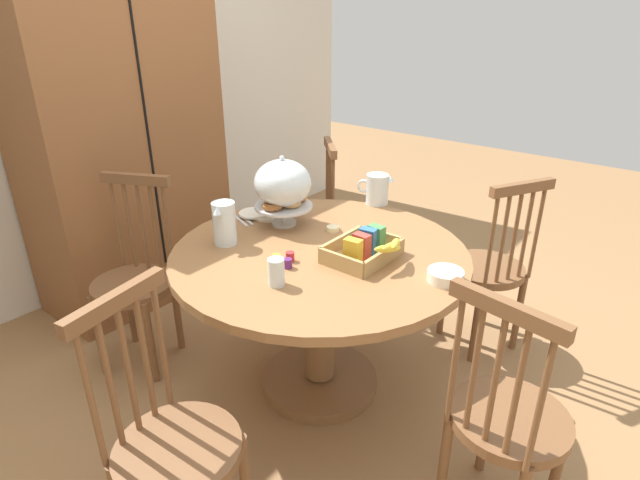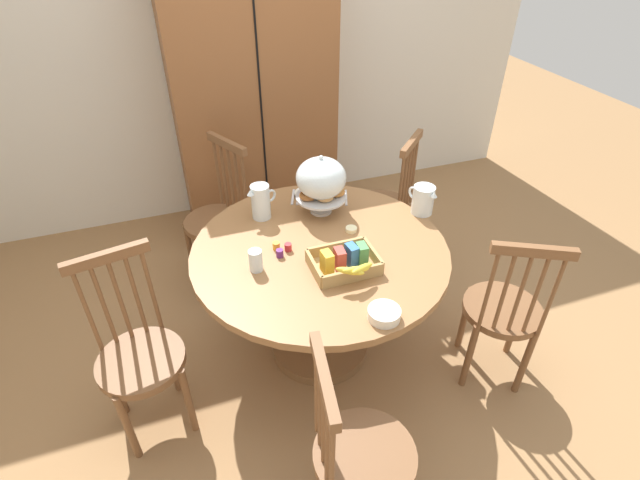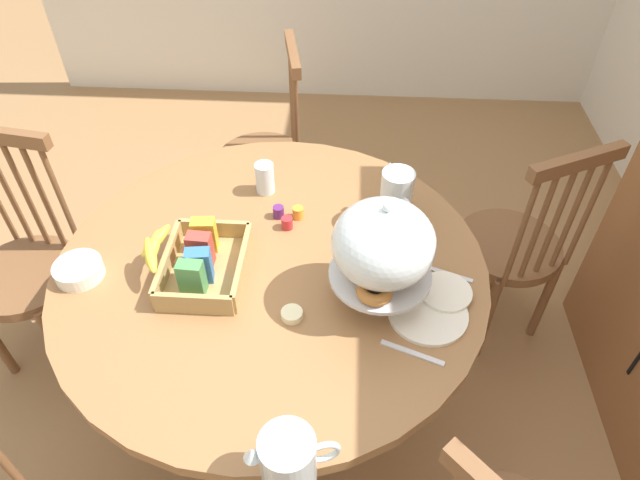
{
  "view_description": "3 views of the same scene",
  "coord_description": "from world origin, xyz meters",
  "px_view_note": "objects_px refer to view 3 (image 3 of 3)",
  "views": [
    {
      "loc": [
        -1.61,
        -1.27,
        1.72
      ],
      "look_at": [
        -0.03,
        -0.0,
        0.79
      ],
      "focal_mm": 29.01,
      "sensor_mm": 36.0,
      "label": 1
    },
    {
      "loc": [
        -0.67,
        -1.82,
        2.2
      ],
      "look_at": [
        -0.03,
        -0.0,
        0.79
      ],
      "focal_mm": 27.06,
      "sensor_mm": 36.0,
      "label": 2
    },
    {
      "loc": [
        1.12,
        0.22,
        1.93
      ],
      "look_at": [
        -0.03,
        0.15,
        0.84
      ],
      "focal_mm": 30.94,
      "sensor_mm": 36.0,
      "label": 3
    }
  ],
  "objects_px": {
    "windsor_chair_host_seat": "(267,158)",
    "butter_dish": "(292,314)",
    "dining_table": "(274,303)",
    "milk_pitcher": "(289,463)",
    "cereal_bowl": "(79,270)",
    "windsor_chair_far_side": "(512,250)",
    "orange_juice_pitcher": "(396,201)",
    "china_plate_small": "(445,292)",
    "cereal_basket": "(198,261)",
    "pastry_stand_with_dome": "(383,247)",
    "windsor_chair_near_window": "(29,271)",
    "drinking_glass": "(265,178)",
    "china_plate_large": "(428,313)"
  },
  "relations": [
    {
      "from": "windsor_chair_host_seat",
      "to": "butter_dish",
      "type": "xyz_separation_m",
      "value": [
        1.14,
        0.24,
        0.3
      ]
    },
    {
      "from": "dining_table",
      "to": "milk_pitcher",
      "type": "distance_m",
      "value": 0.71
    },
    {
      "from": "dining_table",
      "to": "cereal_bowl",
      "type": "relative_size",
      "value": 9.28
    },
    {
      "from": "windsor_chair_far_side",
      "to": "butter_dish",
      "type": "bearing_deg",
      "value": -52.12
    },
    {
      "from": "dining_table",
      "to": "orange_juice_pitcher",
      "type": "relative_size",
      "value": 6.65
    },
    {
      "from": "china_plate_small",
      "to": "butter_dish",
      "type": "relative_size",
      "value": 2.5
    },
    {
      "from": "milk_pitcher",
      "to": "cereal_basket",
      "type": "bearing_deg",
      "value": -150.93
    },
    {
      "from": "cereal_basket",
      "to": "pastry_stand_with_dome",
      "type": "bearing_deg",
      "value": 83.03
    },
    {
      "from": "cereal_bowl",
      "to": "milk_pitcher",
      "type": "bearing_deg",
      "value": 50.59
    },
    {
      "from": "windsor_chair_near_window",
      "to": "pastry_stand_with_dome",
      "type": "xyz_separation_m",
      "value": [
        0.29,
        1.25,
        0.48
      ]
    },
    {
      "from": "dining_table",
      "to": "windsor_chair_near_window",
      "type": "bearing_deg",
      "value": -100.63
    },
    {
      "from": "pastry_stand_with_dome",
      "to": "china_plate_small",
      "type": "distance_m",
      "value": 0.26
    },
    {
      "from": "cereal_basket",
      "to": "china_plate_small",
      "type": "relative_size",
      "value": 2.11
    },
    {
      "from": "dining_table",
      "to": "windsor_chair_host_seat",
      "type": "height_order",
      "value": "windsor_chair_host_seat"
    },
    {
      "from": "windsor_chair_host_seat",
      "to": "orange_juice_pitcher",
      "type": "distance_m",
      "value": 0.98
    },
    {
      "from": "windsor_chair_near_window",
      "to": "drinking_glass",
      "type": "relative_size",
      "value": 8.86
    },
    {
      "from": "china_plate_small",
      "to": "cereal_bowl",
      "type": "bearing_deg",
      "value": -90.63
    },
    {
      "from": "dining_table",
      "to": "drinking_glass",
      "type": "relative_size",
      "value": 11.81
    },
    {
      "from": "windsor_chair_far_side",
      "to": "butter_dish",
      "type": "relative_size",
      "value": 16.25
    },
    {
      "from": "windsor_chair_near_window",
      "to": "drinking_glass",
      "type": "height_order",
      "value": "windsor_chair_near_window"
    },
    {
      "from": "windsor_chair_host_seat",
      "to": "butter_dish",
      "type": "distance_m",
      "value": 1.2
    },
    {
      "from": "china_plate_large",
      "to": "milk_pitcher",
      "type": "bearing_deg",
      "value": -35.25
    },
    {
      "from": "windsor_chair_host_seat",
      "to": "orange_juice_pitcher",
      "type": "relative_size",
      "value": 4.99
    },
    {
      "from": "china_plate_large",
      "to": "cereal_basket",
      "type": "bearing_deg",
      "value": -100.18
    },
    {
      "from": "windsor_chair_far_side",
      "to": "china_plate_small",
      "type": "xyz_separation_m",
      "value": [
        0.5,
        -0.35,
        0.3
      ]
    },
    {
      "from": "windsor_chair_near_window",
      "to": "milk_pitcher",
      "type": "relative_size",
      "value": 4.9
    },
    {
      "from": "dining_table",
      "to": "cereal_bowl",
      "type": "bearing_deg",
      "value": -80.69
    },
    {
      "from": "drinking_glass",
      "to": "milk_pitcher",
      "type": "bearing_deg",
      "value": 10.61
    },
    {
      "from": "dining_table",
      "to": "windsor_chair_near_window",
      "type": "xyz_separation_m",
      "value": [
        -0.18,
        -0.93,
        -0.09
      ]
    },
    {
      "from": "pastry_stand_with_dome",
      "to": "milk_pitcher",
      "type": "relative_size",
      "value": 1.73
    },
    {
      "from": "pastry_stand_with_dome",
      "to": "china_plate_large",
      "type": "bearing_deg",
      "value": 68.32
    },
    {
      "from": "windsor_chair_host_seat",
      "to": "milk_pitcher",
      "type": "bearing_deg",
      "value": 9.99
    },
    {
      "from": "windsor_chair_host_seat",
      "to": "china_plate_large",
      "type": "relative_size",
      "value": 4.43
    },
    {
      "from": "butter_dish",
      "to": "orange_juice_pitcher",
      "type": "bearing_deg",
      "value": 144.73
    },
    {
      "from": "china_plate_large",
      "to": "windsor_chair_near_window",
      "type": "bearing_deg",
      "value": -104.1
    },
    {
      "from": "milk_pitcher",
      "to": "china_plate_small",
      "type": "height_order",
      "value": "milk_pitcher"
    },
    {
      "from": "windsor_chair_host_seat",
      "to": "milk_pitcher",
      "type": "distance_m",
      "value": 1.65
    },
    {
      "from": "windsor_chair_near_window",
      "to": "china_plate_large",
      "type": "bearing_deg",
      "value": 75.9
    },
    {
      "from": "windsor_chair_far_side",
      "to": "cereal_bowl",
      "type": "bearing_deg",
      "value": -70.89
    },
    {
      "from": "windsor_chair_near_window",
      "to": "windsor_chair_far_side",
      "type": "relative_size",
      "value": 1.0
    },
    {
      "from": "drinking_glass",
      "to": "butter_dish",
      "type": "xyz_separation_m",
      "value": [
        0.55,
        0.15,
        -0.04
      ]
    },
    {
      "from": "windsor_chair_far_side",
      "to": "orange_juice_pitcher",
      "type": "height_order",
      "value": "windsor_chair_far_side"
    },
    {
      "from": "orange_juice_pitcher",
      "to": "milk_pitcher",
      "type": "height_order",
      "value": "orange_juice_pitcher"
    },
    {
      "from": "windsor_chair_host_seat",
      "to": "china_plate_large",
      "type": "xyz_separation_m",
      "value": [
        1.11,
        0.61,
        0.29
      ]
    },
    {
      "from": "windsor_chair_far_side",
      "to": "windsor_chair_host_seat",
      "type": "bearing_deg",
      "value": -117.94
    },
    {
      "from": "cereal_basket",
      "to": "china_plate_large",
      "type": "relative_size",
      "value": 1.44
    },
    {
      "from": "windsor_chair_near_window",
      "to": "china_plate_large",
      "type": "height_order",
      "value": "windsor_chair_near_window"
    },
    {
      "from": "windsor_chair_far_side",
      "to": "pastry_stand_with_dome",
      "type": "bearing_deg",
      "value": -46.27
    },
    {
      "from": "drinking_glass",
      "to": "windsor_chair_near_window",
      "type": "bearing_deg",
      "value": -79.3
    },
    {
      "from": "drinking_glass",
      "to": "windsor_chair_host_seat",
      "type": "bearing_deg",
      "value": -171.05
    }
  ]
}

